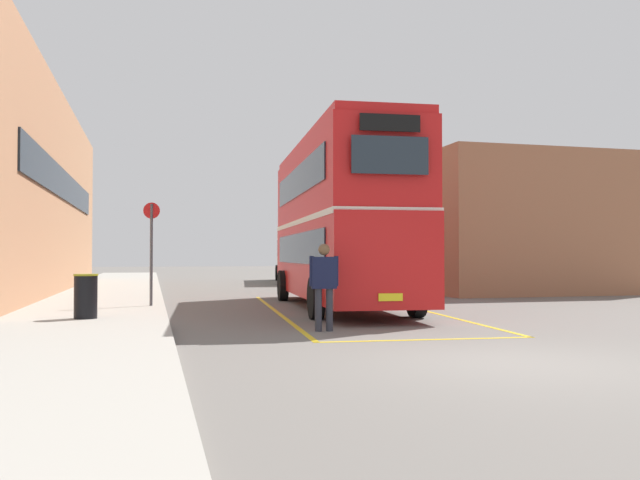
% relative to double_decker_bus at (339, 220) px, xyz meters
% --- Properties ---
extents(ground_plane, '(135.60, 135.60, 0.00)m').
position_rel_double_decker_bus_xyz_m(ground_plane, '(-0.35, 4.64, -2.51)').
color(ground_plane, '#66605B').
extents(sidewalk_left, '(4.00, 57.60, 0.14)m').
position_rel_double_decker_bus_xyz_m(sidewalk_left, '(-6.85, 7.04, -2.44)').
color(sidewalk_left, '#A39E93').
rests_on(sidewalk_left, ground).
extents(depot_building_right, '(8.67, 14.18, 5.50)m').
position_rel_double_decker_bus_xyz_m(depot_building_right, '(9.44, 9.87, 0.24)').
color(depot_building_right, '#9E6647').
rests_on(depot_building_right, ground).
extents(double_decker_bus, '(3.30, 10.59, 4.75)m').
position_rel_double_decker_bus_xyz_m(double_decker_bus, '(0.00, 0.00, 0.00)').
color(double_decker_bus, black).
rests_on(double_decker_bus, ground).
extents(single_deck_bus, '(3.42, 8.76, 3.02)m').
position_rel_double_decker_bus_xyz_m(single_deck_bus, '(2.94, 17.78, -0.88)').
color(single_deck_bus, black).
rests_on(single_deck_bus, ground).
extents(pedestrian_boarding, '(0.58, 0.28, 1.73)m').
position_rel_double_decker_bus_xyz_m(pedestrian_boarding, '(-1.90, -5.50, -1.51)').
color(pedestrian_boarding, '#2D2D38').
rests_on(pedestrian_boarding, ground).
extents(litter_bin, '(0.51, 0.51, 0.96)m').
position_rel_double_decker_bus_xyz_m(litter_bin, '(-6.59, -3.09, -1.89)').
color(litter_bin, black).
rests_on(litter_bin, sidewalk_left).
extents(bus_stop_sign, '(0.44, 0.08, 2.80)m').
position_rel_double_decker_bus_xyz_m(bus_stop_sign, '(-5.22, 0.27, -0.70)').
color(bus_stop_sign, '#4C4C51').
rests_on(bus_stop_sign, sidewalk_left).
extents(bay_marking_yellow, '(5.03, 12.74, 0.01)m').
position_rel_double_decker_bus_xyz_m(bay_marking_yellow, '(-0.07, -1.92, -2.51)').
color(bay_marking_yellow, gold).
rests_on(bay_marking_yellow, ground).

